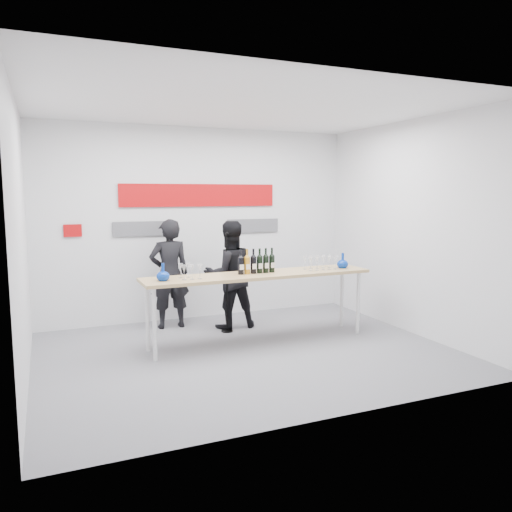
# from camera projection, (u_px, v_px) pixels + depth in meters

# --- Properties ---
(ground) EXTENTS (5.00, 5.00, 0.00)m
(ground) POSITION_uv_depth(u_px,v_px,m) (247.00, 352.00, 6.25)
(ground) COLOR slate
(ground) RESTS_ON ground
(back_wall) EXTENTS (5.00, 0.04, 3.00)m
(back_wall) POSITION_uv_depth(u_px,v_px,m) (200.00, 224.00, 7.89)
(back_wall) COLOR silver
(back_wall) RESTS_ON ground
(signage) EXTENTS (3.38, 0.02, 0.79)m
(signage) POSITION_uv_depth(u_px,v_px,m) (197.00, 205.00, 7.80)
(signage) COLOR #AE070A
(signage) RESTS_ON back_wall
(tasting_table) EXTENTS (3.10, 0.66, 0.93)m
(tasting_table) POSITION_uv_depth(u_px,v_px,m) (259.00, 279.00, 6.60)
(tasting_table) COLOR tan
(tasting_table) RESTS_ON ground
(wine_bottles) EXTENTS (0.53, 0.08, 0.33)m
(wine_bottles) POSITION_uv_depth(u_px,v_px,m) (257.00, 261.00, 6.58)
(wine_bottles) COLOR black
(wine_bottles) RESTS_ON tasting_table
(decanter_left) EXTENTS (0.16, 0.16, 0.21)m
(decanter_left) POSITION_uv_depth(u_px,v_px,m) (163.00, 272.00, 6.03)
(decanter_left) COLOR #08309A
(decanter_left) RESTS_ON tasting_table
(decanter_right) EXTENTS (0.16, 0.16, 0.21)m
(decanter_right) POSITION_uv_depth(u_px,v_px,m) (343.00, 260.00, 7.06)
(decanter_right) COLOR #08309A
(decanter_right) RESTS_ON tasting_table
(glasses_left) EXTENTS (0.27, 0.23, 0.18)m
(glasses_left) POSITION_uv_depth(u_px,v_px,m) (189.00, 271.00, 6.18)
(glasses_left) COLOR silver
(glasses_left) RESTS_ON tasting_table
(glasses_right) EXTENTS (0.47, 0.23, 0.18)m
(glasses_right) POSITION_uv_depth(u_px,v_px,m) (320.00, 263.00, 6.95)
(glasses_right) COLOR silver
(glasses_right) RESTS_ON tasting_table
(presenter_left) EXTENTS (0.59, 0.39, 1.61)m
(presenter_left) POSITION_uv_depth(u_px,v_px,m) (169.00, 274.00, 7.32)
(presenter_left) COLOR black
(presenter_left) RESTS_ON ground
(presenter_right) EXTENTS (0.79, 0.62, 1.58)m
(presenter_right) POSITION_uv_depth(u_px,v_px,m) (230.00, 275.00, 7.33)
(presenter_right) COLOR black
(presenter_right) RESTS_ON ground
(mic_stand) EXTENTS (0.17, 0.17, 1.44)m
(mic_stand) POSITION_uv_depth(u_px,v_px,m) (227.00, 302.00, 7.13)
(mic_stand) COLOR black
(mic_stand) RESTS_ON ground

